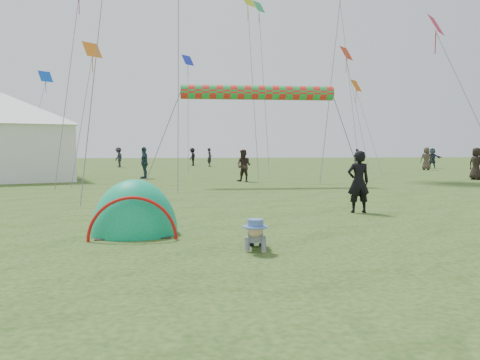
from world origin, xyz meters
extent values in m
plane|color=#1E3F12|center=(0.00, 0.00, 0.00)|extent=(140.00, 140.00, 0.00)
ellipsoid|color=#078455|center=(-3.04, 2.28, 0.00)|extent=(1.75, 1.47, 2.18)
imported|color=black|center=(2.42, 4.79, 0.81)|extent=(0.60, 0.39, 1.62)
imported|color=black|center=(-14.84, 34.37, 0.87)|extent=(0.74, 0.74, 1.73)
imported|color=#312320|center=(0.68, 16.05, 0.80)|extent=(0.99, 0.95, 1.61)
imported|color=#1A2230|center=(-14.86, 26.80, 0.90)|extent=(1.11, 0.60, 1.80)
imported|color=black|center=(-1.80, 36.81, 0.83)|extent=(0.95, 1.22, 1.67)
imported|color=black|center=(13.07, 16.25, 0.85)|extent=(0.84, 0.98, 1.71)
imported|color=#2A3447|center=(17.69, 29.36, 0.83)|extent=(1.51, 1.34, 1.66)
imported|color=black|center=(-0.28, 34.54, 0.83)|extent=(0.43, 0.62, 1.66)
imported|color=black|center=(-16.48, 32.59, 0.89)|extent=(1.10, 0.60, 1.78)
imported|color=#22232B|center=(-8.12, 34.05, 0.86)|extent=(1.13, 1.28, 1.72)
imported|color=#40342B|center=(15.74, 26.61, 0.86)|extent=(0.95, 0.73, 1.73)
imported|color=black|center=(12.63, 32.85, 0.80)|extent=(0.69, 0.60, 1.60)
imported|color=black|center=(-9.78, 17.45, 0.88)|extent=(1.08, 1.04, 1.75)
imported|color=#273F4B|center=(-4.48, 19.02, 0.87)|extent=(0.57, 1.07, 1.74)
cylinder|color=red|center=(1.04, 13.81, 4.14)|extent=(6.82, 0.64, 0.64)
plane|color=red|center=(9.55, 27.06, 8.65)|extent=(1.21, 1.21, 0.99)
plane|color=#D75E0A|center=(10.06, 26.29, 6.19)|extent=(1.04, 1.04, 0.85)
plane|color=#1B2ECB|center=(-2.11, 28.18, 8.12)|extent=(0.94, 0.94, 0.77)
plane|color=#CF2542|center=(7.67, 10.81, 6.51)|extent=(0.96, 0.96, 0.78)
plane|color=orange|center=(-7.04, 18.55, 6.81)|extent=(0.99, 0.99, 0.81)
plane|color=green|center=(3.28, 28.84, 12.33)|extent=(1.03, 1.03, 0.84)
plane|color=blue|center=(-12.23, 28.06, 6.77)|extent=(0.97, 0.97, 0.80)
camera|label=1|loc=(-1.93, -6.99, 1.71)|focal=35.00mm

